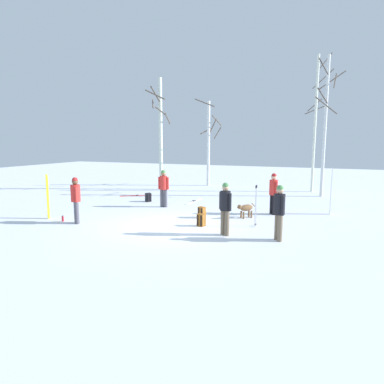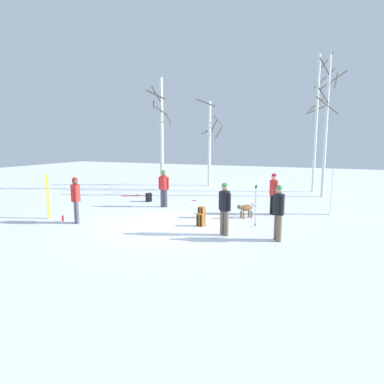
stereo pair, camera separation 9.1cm
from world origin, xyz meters
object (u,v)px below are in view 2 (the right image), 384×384
object	(u,v)px
backpack_0	(202,212)
water_bottle_0	(63,219)
person_0	(225,205)
backpack_2	(149,197)
ski_poles_0	(256,205)
person_4	(164,186)
ski_pair_planted_1	(331,191)
person_2	(279,209)
backpack_1	(201,220)
birch_tree_2	(317,122)
birch_tree_0	(161,132)
birch_tree_1	(210,141)
person_3	(274,191)
ski_pair_lying_1	(137,195)
birch_tree_3	(326,124)
person_1	(76,197)
ski_pair_planted_0	(48,197)
ski_pair_lying_0	(194,201)
dog	(246,208)

from	to	relation	value
backpack_0	water_bottle_0	xyz separation A→B (m)	(-4.66, -2.59, -0.11)
person_0	backpack_2	xyz separation A→B (m)	(-5.35, 4.41, -0.77)
ski_poles_0	person_0	bearing A→B (deg)	-114.59
person_4	ski_pair_planted_1	xyz separation A→B (m)	(7.11, 1.22, -0.02)
backpack_2	person_2	bearing A→B (deg)	-31.87
backpack_1	person_4	bearing A→B (deg)	137.19
water_bottle_0	birch_tree_2	bearing A→B (deg)	54.59
birch_tree_0	birch_tree_1	world-z (taller)	birch_tree_0
person_3	birch_tree_1	world-z (taller)	birch_tree_1
water_bottle_0	ski_pair_lying_1	bearing A→B (deg)	95.96
ski_pair_lying_1	birch_tree_3	xyz separation A→B (m)	(9.55, 3.67, 3.92)
person_1	ski_pair_planted_1	bearing A→B (deg)	31.24
birch_tree_1	ski_pair_planted_0	bearing A→B (deg)	-101.69
person_2	birch_tree_3	bearing A→B (deg)	84.16
water_bottle_0	birch_tree_3	distance (m)	13.91
ski_pair_lying_0	person_2	bearing A→B (deg)	-47.01
ski_pair_planted_1	birch_tree_2	xyz separation A→B (m)	(-1.05, 6.46, 3.15)
birch_tree_3	person_1	bearing A→B (deg)	-129.25
person_4	ski_pair_lying_0	distance (m)	2.22
person_1	dog	world-z (taller)	person_1
ski_pair_planted_1	person_1	bearing A→B (deg)	-148.76
birch_tree_0	person_0	bearing A→B (deg)	-51.64
person_0	backpack_2	distance (m)	6.98
ski_pair_planted_0	person_3	bearing A→B (deg)	27.22
person_4	ski_pair_planted_0	bearing A→B (deg)	-129.10
dog	backpack_0	bearing A→B (deg)	-159.10
backpack_1	water_bottle_0	xyz separation A→B (m)	(-5.11, -1.35, -0.11)
backpack_0	person_3	bearing A→B (deg)	34.53
person_1	ski_pair_lying_0	world-z (taller)	person_1
person_3	ski_pair_planted_1	distance (m)	2.38
ski_pair_planted_1	backpack_1	bearing A→B (deg)	-137.65
backpack_0	birch_tree_1	world-z (taller)	birch_tree_1
person_4	birch_tree_1	bearing A→B (deg)	94.68
dog	birch_tree_3	world-z (taller)	birch_tree_3
ski_pair_planted_0	birch_tree_3	size ratio (longest dim) A/B	0.23
person_2	ski_pair_planted_0	bearing A→B (deg)	-177.48
person_2	water_bottle_0	world-z (taller)	person_2
dog	backpack_0	distance (m)	1.73
backpack_1	birch_tree_0	bearing A→B (deg)	126.12
backpack_1	ski_pair_lying_0	bearing A→B (deg)	115.18
birch_tree_0	birch_tree_2	world-z (taller)	birch_tree_2
ski_pair_lying_1	water_bottle_0	world-z (taller)	water_bottle_0
person_4	water_bottle_0	xyz separation A→B (m)	(-2.24, -4.00, -0.88)
ski_pair_lying_0	birch_tree_3	xyz separation A→B (m)	(5.90, 4.13, 3.92)
dog	water_bottle_0	distance (m)	7.05
person_0	backpack_0	bearing A→B (deg)	127.40
backpack_1	water_bottle_0	world-z (taller)	backpack_1
backpack_0	birch_tree_0	size ratio (longest dim) A/B	0.06
ski_pair_lying_0	ski_poles_0	bearing A→B (deg)	-44.37
person_4	dog	size ratio (longest dim) A/B	2.35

